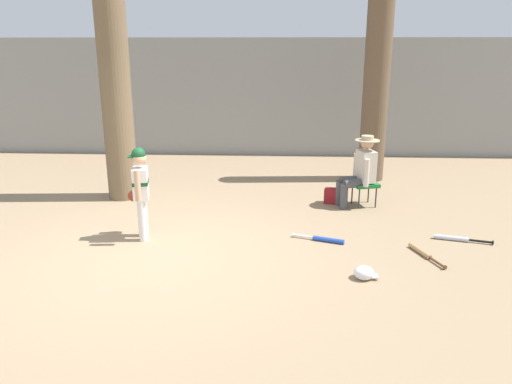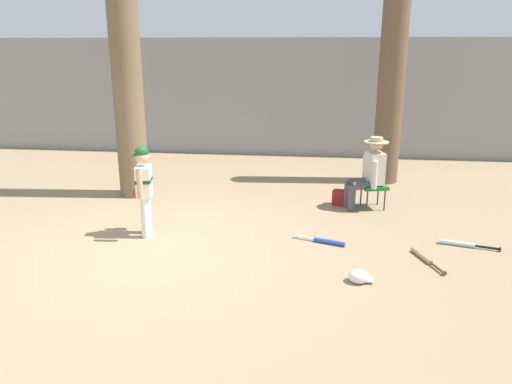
% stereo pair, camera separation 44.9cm
% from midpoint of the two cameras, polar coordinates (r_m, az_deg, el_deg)
% --- Properties ---
extents(ground_plane, '(60.00, 60.00, 0.00)m').
position_cam_midpoint_polar(ground_plane, '(6.59, -13.70, -7.39)').
color(ground_plane, '#937A5B').
extents(concrete_back_wall, '(18.00, 0.36, 2.80)m').
position_cam_midpoint_polar(concrete_back_wall, '(12.43, -5.73, 10.82)').
color(concrete_back_wall, gray).
rests_on(concrete_back_wall, ground).
extents(tree_near_player, '(0.69, 0.69, 5.80)m').
position_cam_midpoint_polar(tree_near_player, '(8.89, -17.66, 15.49)').
color(tree_near_player, brown).
rests_on(tree_near_player, ground).
extents(tree_behind_spectator, '(0.73, 0.73, 4.59)m').
position_cam_midpoint_polar(tree_behind_spectator, '(10.02, 12.42, 12.26)').
color(tree_behind_spectator, brown).
rests_on(tree_behind_spectator, ground).
extents(young_ballplayer, '(0.40, 0.57, 1.31)m').
position_cam_midpoint_polar(young_ballplayer, '(7.04, -14.99, 0.51)').
color(young_ballplayer, white).
rests_on(young_ballplayer, ground).
extents(folding_stool, '(0.49, 0.49, 0.41)m').
position_cam_midpoint_polar(folding_stool, '(8.48, 10.92, 0.80)').
color(folding_stool, '#196B2D').
rests_on(folding_stool, ground).
extents(seated_spectator, '(0.68, 0.54, 1.20)m').
position_cam_midpoint_polar(seated_spectator, '(8.37, 10.40, 2.59)').
color(seated_spectator, '#47474C').
rests_on(seated_spectator, ground).
extents(handbag_beside_stool, '(0.37, 0.26, 0.26)m').
position_cam_midpoint_polar(handbag_beside_stool, '(8.57, 7.56, -0.49)').
color(handbag_beside_stool, maroon).
rests_on(handbag_beside_stool, ground).
extents(bat_wood_tan, '(0.30, 0.74, 0.07)m').
position_cam_midpoint_polar(bat_wood_tan, '(6.75, 16.84, -6.73)').
color(bat_wood_tan, tan).
rests_on(bat_wood_tan, ground).
extents(bat_aluminum_silver, '(0.76, 0.26, 0.07)m').
position_cam_midpoint_polar(bat_aluminum_silver, '(7.38, 20.42, -5.07)').
color(bat_aluminum_silver, '#B7BCC6').
rests_on(bat_aluminum_silver, ground).
extents(bat_blue_youth, '(0.71, 0.30, 0.07)m').
position_cam_midpoint_polar(bat_blue_youth, '(6.93, 6.04, -5.47)').
color(bat_blue_youth, '#2347AD').
rests_on(bat_blue_youth, ground).
extents(batting_helmet_white, '(0.29, 0.22, 0.16)m').
position_cam_midpoint_polar(batting_helmet_white, '(5.93, 10.22, -9.20)').
color(batting_helmet_white, silver).
rests_on(batting_helmet_white, ground).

